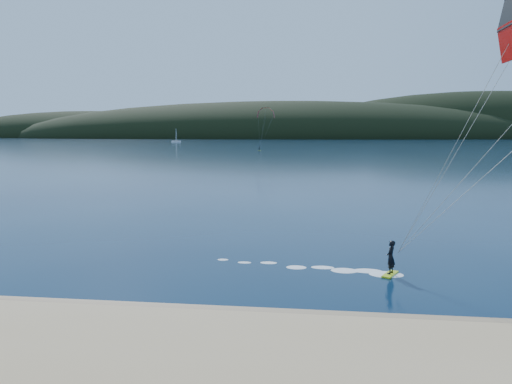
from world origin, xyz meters
TOP-DOWN VIEW (x-y plane):
  - ground at (0.00, 0.00)m, footprint 1800.00×1800.00m
  - wet_sand at (0.00, 4.50)m, footprint 220.00×2.50m
  - headland at (0.63, 745.28)m, footprint 1200.00×310.00m
  - kitesurfer_far at (-14.77, 200.09)m, footprint 8.17×8.37m
  - sailboat at (-114.49, 399.07)m, footprint 8.63×5.38m

SIDE VIEW (x-z plane):
  - ground at x=0.00m, z-range 0.00..0.00m
  - headland at x=0.63m, z-range -70.00..70.00m
  - wet_sand at x=0.00m, z-range 0.00..0.10m
  - sailboat at x=-114.49m, z-range -5.13..6.90m
  - kitesurfer_far at x=-14.77m, z-range 6.57..23.96m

